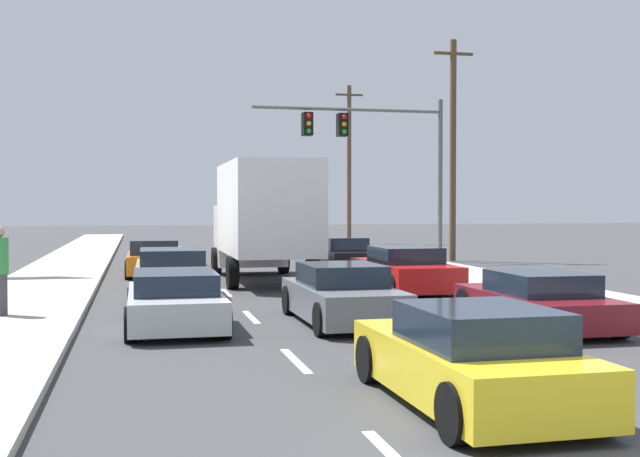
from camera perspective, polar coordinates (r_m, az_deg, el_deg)
ground_plane at (r=31.62m, az=-5.44°, el=-2.77°), size 140.00×140.00×0.00m
sidewalk_right at (r=28.50m, az=9.49°, el=-3.12°), size 2.98×80.00×0.14m
sidewalk_left at (r=26.50m, az=-18.64°, el=-3.54°), size 2.98×80.00×0.14m
lane_markings at (r=27.53m, az=-4.32°, el=-3.41°), size 3.54×52.00×0.01m
car_orange at (r=28.56m, az=-11.79°, el=-2.09°), size 1.95×4.65×1.25m
car_tan at (r=22.17m, az=-10.56°, el=-3.13°), size 2.06×4.70×1.26m
car_silver at (r=16.14m, az=-10.36°, el=-5.08°), size 1.90×4.46×1.13m
box_truck at (r=25.29m, az=-4.09°, el=0.92°), size 2.71×7.73×3.73m
car_gray at (r=16.43m, az=1.58°, el=-4.84°), size 1.86×4.22×1.22m
car_yellow at (r=9.87m, az=10.78°, el=-9.17°), size 1.88×4.05×1.23m
car_black at (r=30.63m, az=1.69°, el=-1.85°), size 1.85×4.17×1.22m
car_red at (r=22.68m, az=6.04°, el=-3.03°), size 2.04×4.64×1.26m
car_maroon at (r=16.39m, az=15.26°, el=-5.06°), size 1.92×4.23×1.12m
traffic_signal_mast at (r=33.60m, az=3.25°, el=6.37°), size 8.24×0.69×6.97m
utility_pole_mid at (r=35.52m, az=9.49°, el=5.73°), size 1.80×0.28×9.67m
utility_pole_far at (r=51.36m, az=2.10°, el=4.74°), size 1.80×0.28×10.15m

